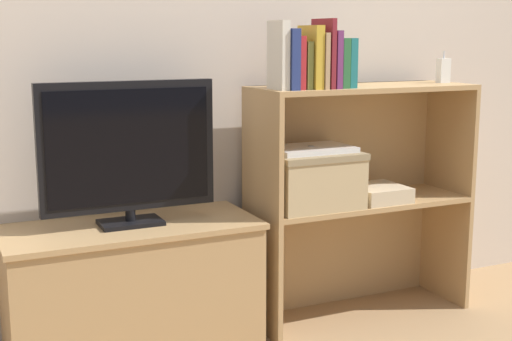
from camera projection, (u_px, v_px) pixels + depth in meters
wall_back at (228, 21)px, 2.81m from camera, size 10.00×0.05×2.40m
tv_stand at (133, 288)px, 2.58m from camera, size 0.91×0.41×0.48m
tv at (128, 150)px, 2.49m from camera, size 0.62×0.14×0.51m
bookshelf_lower_tier at (351, 237)px, 3.00m from camera, size 0.91×0.33×0.49m
bookshelf_upper_tier at (354, 126)px, 2.91m from camera, size 0.91×0.33×0.46m
book_ivory at (278, 55)px, 2.57m from camera, size 0.03×0.13×0.25m
book_navy at (287, 59)px, 2.59m from camera, size 0.03×0.15×0.22m
book_crimson at (296, 63)px, 2.61m from camera, size 0.02×0.12×0.19m
book_olive at (303, 65)px, 2.62m from camera, size 0.02×0.13×0.17m
book_mustard at (311, 57)px, 2.63m from camera, size 0.03×0.15×0.23m
book_tan at (317, 61)px, 2.64m from camera, size 0.02×0.16×0.20m
book_maroon at (323, 54)px, 2.65m from camera, size 0.02×0.16×0.26m
book_plum at (330, 59)px, 2.67m from camera, size 0.02×0.15×0.21m
book_forest at (338, 63)px, 2.68m from camera, size 0.03×0.14×0.18m
book_teal at (346, 63)px, 2.70m from camera, size 0.03×0.13×0.19m
baby_monitor at (443, 70)px, 2.97m from camera, size 0.05×0.04×0.13m
storage_basket_left at (310, 176)px, 2.77m from camera, size 0.35×0.30×0.22m
laptop at (311, 149)px, 2.75m from camera, size 0.31×0.21×0.02m
magazine_stack at (378, 193)px, 2.88m from camera, size 0.21×0.22×0.06m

